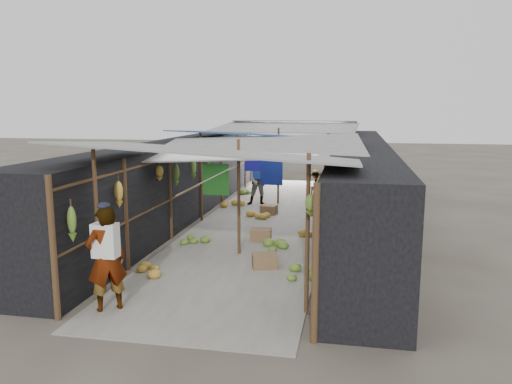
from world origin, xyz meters
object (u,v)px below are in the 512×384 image
Objects in this scene: vendor_elderly at (106,259)px; vendor_seated at (315,184)px; black_basin at (324,218)px; shopper_blue at (259,180)px; crate_near at (261,235)px.

vendor_elderly is 11.42m from vendor_seated.
vendor_elderly is (-3.09, -7.21, 0.78)m from black_basin.
vendor_elderly reaches higher than black_basin.
black_basin is 0.35× the size of shopper_blue.
black_basin is 0.64× the size of vendor_seated.
vendor_seated is at bearing 76.92° from crate_near.
crate_near is at bearing -119.57° from black_basin.
crate_near is at bearing -86.98° from shopper_blue.
crate_near is at bearing 4.36° from vendor_seated.
crate_near reaches higher than black_basin.
crate_near is 0.84× the size of black_basin.
vendor_seated is at bearing 98.05° from black_basin.
vendor_elderly reaches higher than vendor_seated.
black_basin is (1.42, 2.50, -0.06)m from crate_near.
vendor_seated reaches higher than black_basin.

